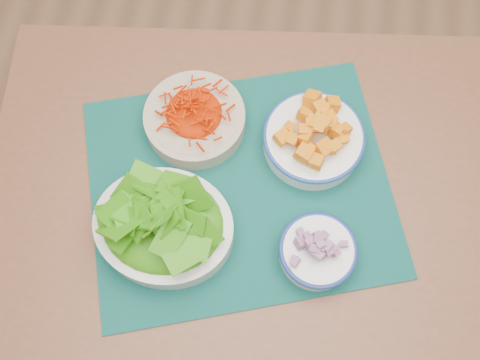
% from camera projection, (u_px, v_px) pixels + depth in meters
% --- Properties ---
extents(ground, '(4.00, 4.00, 0.00)m').
position_uv_depth(ground, '(277.00, 235.00, 1.72)').
color(ground, '#AC7953').
rests_on(ground, ground).
extents(table, '(1.14, 0.83, 0.75)m').
position_uv_depth(table, '(270.00, 211.00, 1.08)').
color(table, brown).
rests_on(table, ground).
extents(placemat, '(0.66, 0.60, 0.00)m').
position_uv_depth(placemat, '(240.00, 186.00, 0.98)').
color(placemat, '#06322F').
rests_on(placemat, table).
extents(carrot_bowl, '(0.23, 0.23, 0.07)m').
position_uv_depth(carrot_bowl, '(194.00, 116.00, 0.99)').
color(carrot_bowl, '#C6B193').
rests_on(carrot_bowl, placemat).
extents(squash_bowl, '(0.23, 0.23, 0.09)m').
position_uv_depth(squash_bowl, '(314.00, 136.00, 0.97)').
color(squash_bowl, white).
rests_on(squash_bowl, placemat).
extents(lettuce_bowl, '(0.25, 0.22, 0.10)m').
position_uv_depth(lettuce_bowl, '(163.00, 224.00, 0.90)').
color(lettuce_bowl, silver).
rests_on(lettuce_bowl, placemat).
extents(onion_bowl, '(0.15, 0.15, 0.07)m').
position_uv_depth(onion_bowl, '(318.00, 251.00, 0.90)').
color(onion_bowl, white).
rests_on(onion_bowl, placemat).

